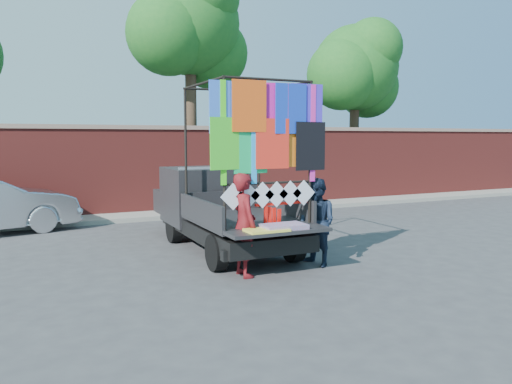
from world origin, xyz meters
name	(u,v)px	position (x,y,z in m)	size (l,w,h in m)	color
ground	(283,266)	(0.00, 0.00, 0.00)	(90.00, 90.00, 0.00)	#38383A
brick_wall	(172,169)	(0.00, 7.00, 1.33)	(30.00, 0.45, 2.61)	maroon
curb	(180,214)	(0.00, 6.30, 0.06)	(30.00, 1.20, 0.12)	gray
tree_mid	(191,29)	(1.02, 8.12, 5.70)	(4.20, 3.30, 7.73)	#38281C
tree_right	(357,71)	(7.52, 8.12, 4.75)	(4.20, 3.30, 6.62)	#38281C
pickup_truck	(216,206)	(-0.44, 2.18, 0.81)	(2.02, 5.08, 3.20)	black
woman	(244,225)	(-0.89, -0.29, 0.85)	(0.62, 0.41, 1.70)	maroon
man	(317,222)	(0.53, -0.23, 0.78)	(0.75, 0.59, 1.55)	#152035
streamer_bundle	(276,216)	(-0.29, -0.27, 0.95)	(1.00, 0.10, 0.69)	#FF170D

